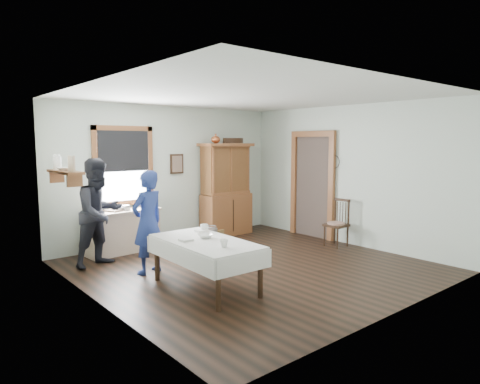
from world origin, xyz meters
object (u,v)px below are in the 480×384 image
(china_hutch, at_px, (226,189))
(spindle_chair, at_px, (336,223))
(woman_blue, at_px, (148,226))
(dining_table, at_px, (206,265))
(figure_dark, at_px, (100,216))
(work_counter, at_px, (122,231))
(pail, at_px, (211,235))
(wicker_basket, at_px, (215,234))

(china_hutch, distance_m, spindle_chair, 2.46)
(china_hutch, xyz_separation_m, woman_blue, (-2.62, -1.43, -0.25))
(dining_table, bearing_deg, woman_blue, 102.55)
(dining_table, height_order, figure_dark, figure_dark)
(work_counter, distance_m, figure_dark, 0.95)
(spindle_chair, distance_m, figure_dark, 4.31)
(china_hutch, bearing_deg, pail, -149.31)
(wicker_basket, bearing_deg, work_counter, 174.96)
(spindle_chair, relative_size, figure_dark, 0.57)
(work_counter, relative_size, spindle_chair, 1.48)
(pail, bearing_deg, work_counter, 167.41)
(pail, xyz_separation_m, figure_dark, (-2.34, -0.19, 0.67))
(wicker_basket, xyz_separation_m, woman_blue, (-2.19, -1.25, 0.64))
(woman_blue, bearing_deg, work_counter, -113.81)
(china_hutch, distance_m, pail, 1.16)
(dining_table, distance_m, spindle_chair, 3.33)
(dining_table, bearing_deg, wicker_basket, 50.95)
(dining_table, bearing_deg, pail, 52.44)
(china_hutch, xyz_separation_m, wicker_basket, (-0.43, -0.19, -0.89))
(china_hutch, height_order, wicker_basket, china_hutch)
(china_hutch, bearing_deg, figure_dark, -168.02)
(china_hutch, distance_m, wicker_basket, 1.01)
(work_counter, height_order, pail, work_counter)
(dining_table, bearing_deg, china_hutch, 47.35)
(figure_dark, bearing_deg, work_counter, 24.91)
(dining_table, distance_m, woman_blue, 1.23)
(spindle_chair, height_order, pail, spindle_chair)
(pail, distance_m, wicker_basket, 0.34)
(china_hutch, height_order, pail, china_hutch)
(china_hutch, bearing_deg, dining_table, -131.46)
(pail, bearing_deg, spindle_chair, -48.12)
(wicker_basket, bearing_deg, woman_blue, -150.31)
(work_counter, relative_size, woman_blue, 0.93)
(woman_blue, bearing_deg, spindle_chair, 152.92)
(work_counter, bearing_deg, woman_blue, -102.66)
(wicker_basket, relative_size, figure_dark, 0.19)
(china_hutch, xyz_separation_m, figure_dark, (-3.03, -0.58, -0.18))
(china_hutch, bearing_deg, work_counter, -178.53)
(wicker_basket, distance_m, figure_dark, 2.72)
(dining_table, height_order, pail, dining_table)
(pail, distance_m, figure_dark, 2.44)
(spindle_chair, bearing_deg, woman_blue, 164.71)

